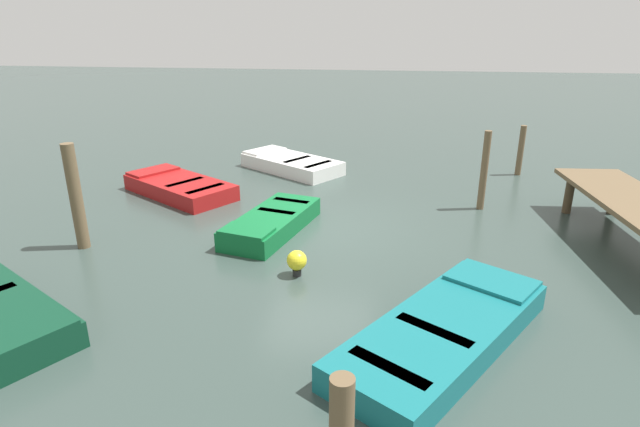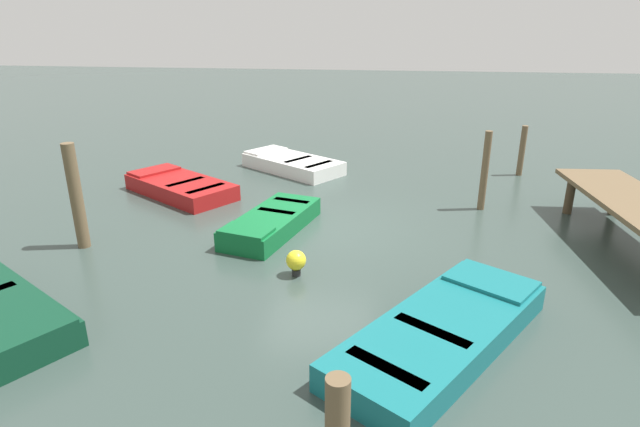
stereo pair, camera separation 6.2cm
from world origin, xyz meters
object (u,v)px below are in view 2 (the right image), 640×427
(rowboat_teal, at_px, (443,331))
(mooring_piling_near_left, at_px, (76,197))
(rowboat_red, at_px, (180,186))
(mooring_piling_near_right, at_px, (485,171))
(rowboat_green, at_px, (272,222))
(rowboat_white, at_px, (292,163))
(marker_buoy, at_px, (296,261))
(mooring_piling_center, at_px, (522,151))

(rowboat_teal, relative_size, mooring_piling_near_left, 1.89)
(rowboat_red, bearing_deg, mooring_piling_near_right, -147.38)
(rowboat_red, xyz_separation_m, rowboat_green, (2.18, 2.99, 0.00))
(rowboat_white, xyz_separation_m, marker_buoy, (6.86, 1.45, 0.07))
(rowboat_red, distance_m, mooring_piling_near_left, 3.66)
(rowboat_red, relative_size, mooring_piling_near_right, 1.77)
(mooring_piling_near_right, relative_size, marker_buoy, 3.98)
(rowboat_red, xyz_separation_m, marker_buoy, (4.13, 3.90, 0.07))
(rowboat_white, bearing_deg, rowboat_red, 82.38)
(rowboat_green, relative_size, mooring_piling_center, 2.03)
(mooring_piling_center, relative_size, mooring_piling_near_right, 0.77)
(rowboat_white, relative_size, rowboat_teal, 0.84)
(rowboat_green, distance_m, mooring_piling_center, 8.25)
(mooring_piling_near_right, distance_m, mooring_piling_near_left, 8.95)
(rowboat_white, relative_size, mooring_piling_near_left, 1.59)
(mooring_piling_near_right, relative_size, mooring_piling_near_left, 0.90)
(rowboat_teal, relative_size, mooring_piling_center, 2.74)
(mooring_piling_center, xyz_separation_m, mooring_piling_near_right, (3.24, -1.55, 0.22))
(rowboat_white, relative_size, mooring_piling_near_right, 1.76)
(mooring_piling_near_left, bearing_deg, mooring_piling_near_right, 112.91)
(rowboat_red, relative_size, rowboat_green, 1.13)
(rowboat_teal, bearing_deg, rowboat_green, 75.34)
(rowboat_red, relative_size, marker_buoy, 7.05)
(mooring_piling_near_right, bearing_deg, mooring_piling_near_left, -67.09)
(rowboat_green, bearing_deg, rowboat_red, -112.20)
(marker_buoy, bearing_deg, mooring_piling_near_left, -97.89)
(rowboat_red, bearing_deg, rowboat_green, 176.72)
(rowboat_white, distance_m, marker_buoy, 7.01)
(rowboat_white, xyz_separation_m, rowboat_green, (4.90, 0.54, 0.00))
(rowboat_teal, xyz_separation_m, marker_buoy, (-1.78, -2.43, 0.07))
(mooring_piling_near_left, height_order, marker_buoy, mooring_piling_near_left)
(rowboat_white, height_order, mooring_piling_near_left, mooring_piling_near_left)
(rowboat_teal, bearing_deg, mooring_piling_near_left, 104.30)
(marker_buoy, bearing_deg, rowboat_white, -168.02)
(rowboat_white, bearing_deg, rowboat_teal, 148.56)
(rowboat_white, height_order, rowboat_teal, same)
(rowboat_red, height_order, marker_buoy, marker_buoy)
(mooring_piling_center, distance_m, mooring_piling_near_left, 11.88)
(rowboat_red, relative_size, rowboat_teal, 0.84)
(mooring_piling_near_right, bearing_deg, rowboat_teal, -12.74)
(rowboat_teal, height_order, mooring_piling_center, mooring_piling_center)
(rowboat_white, xyz_separation_m, mooring_piling_center, (-0.49, 6.76, 0.52))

